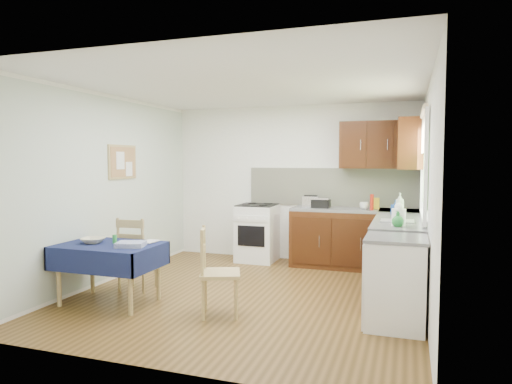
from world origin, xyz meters
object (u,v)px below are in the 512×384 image
(chair_near, at_px, (216,269))
(toaster, at_px, (311,202))
(kettle, at_px, (399,215))
(dining_table, at_px, (109,253))
(dish_rack, at_px, (397,220))
(sandwich_press, at_px, (321,203))
(chair_far, at_px, (136,252))

(chair_near, relative_size, toaster, 3.78)
(toaster, relative_size, kettle, 0.96)
(toaster, height_order, kettle, kettle)
(chair_near, relative_size, kettle, 3.64)
(dining_table, distance_m, dish_rack, 3.35)
(kettle, bearing_deg, sandwich_press, 125.69)
(dining_table, relative_size, chair_far, 1.22)
(dining_table, xyz_separation_m, toaster, (1.77, 2.61, 0.41))
(dining_table, relative_size, kettle, 4.41)
(dining_table, distance_m, toaster, 3.18)
(chair_near, xyz_separation_m, kettle, (1.80, 0.94, 0.52))
(dining_table, bearing_deg, toaster, 47.49)
(chair_far, xyz_separation_m, toaster, (1.78, 2.06, 0.50))
(dining_table, relative_size, toaster, 4.58)
(kettle, bearing_deg, dish_rack, 93.63)
(dining_table, xyz_separation_m, chair_far, (-0.01, 0.55, -0.09))
(chair_near, bearing_deg, toaster, -31.73)
(toaster, bearing_deg, chair_far, -132.21)
(sandwich_press, xyz_separation_m, kettle, (1.17, -1.63, 0.04))
(dining_table, distance_m, sandwich_press, 3.25)
(chair_far, bearing_deg, dining_table, 87.10)
(kettle, bearing_deg, dining_table, -162.82)
(dining_table, distance_m, kettle, 3.27)
(chair_far, bearing_deg, chair_near, 153.54)
(dish_rack, height_order, kettle, kettle)
(toaster, bearing_deg, chair_near, -101.51)
(dining_table, distance_m, chair_near, 1.30)
(chair_near, distance_m, sandwich_press, 2.69)
(chair_far, height_order, toaster, toaster)
(dining_table, xyz_separation_m, sandwich_press, (1.93, 2.58, 0.40))
(dining_table, height_order, chair_near, chair_near)
(dining_table, relative_size, dish_rack, 2.98)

